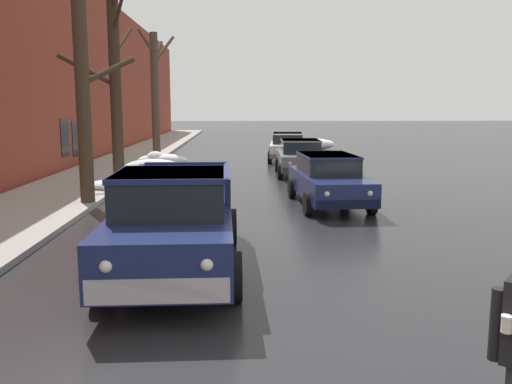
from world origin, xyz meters
name	(u,v)px	position (x,y,z in m)	size (l,w,h in m)	color
left_sidewalk_slab	(93,177)	(-6.07, 18.00, 0.07)	(3.26, 80.00, 0.13)	gray
brick_townhouse_facade	(29,61)	(-8.20, 18.00, 4.38)	(0.63, 80.00, 8.77)	brown
snow_bank_near_corner_left	(133,185)	(-3.93, 14.77, 0.23)	(3.01, 1.33, 0.57)	white
snow_bank_mid_block_left	(160,160)	(-4.08, 22.10, 0.31)	(2.24, 0.96, 0.73)	white
snow_bank_near_corner_right	(314,144)	(4.30, 31.60, 0.36)	(2.53, 1.22, 0.73)	white
snow_bank_along_right_kerb	(152,169)	(-3.88, 18.28, 0.35)	(2.32, 1.09, 0.73)	white
bare_tree_second_along_sidewalk	(83,68)	(-4.67, 12.25, 3.76)	(2.06, 3.84, 7.11)	#423323
bare_tree_mid_block	(114,71)	(-4.72, 16.24, 3.93)	(2.73, 3.17, 7.49)	#382B1E
bare_tree_far_down_block	(155,92)	(-4.68, 25.20, 3.44)	(1.56, 2.48, 6.42)	#4C3D2D
pickup_truck_darkblue_approaching_near_lane	(175,220)	(-1.59, 6.17, 0.88)	(2.20, 5.48, 1.76)	navy
sedan_darkblue_parked_kerbside_close	(328,178)	(1.97, 12.24, 0.75)	(2.00, 4.50, 1.42)	navy
sedan_grey_parked_kerbside_mid	(300,156)	(1.96, 18.98, 0.75)	(2.02, 4.03, 1.42)	slate
sedan_white_parked_far_down_block	(287,146)	(1.95, 24.55, 0.75)	(2.15, 4.04, 1.42)	silver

